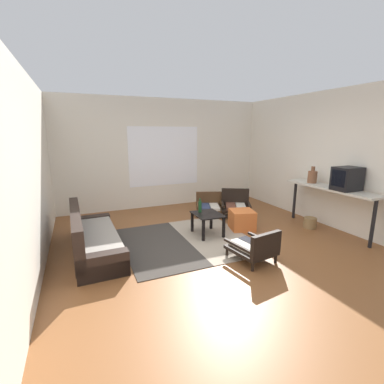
% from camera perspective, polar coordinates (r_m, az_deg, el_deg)
% --- Properties ---
extents(ground_plane, '(7.80, 7.80, 0.00)m').
position_cam_1_polar(ground_plane, '(4.59, 6.05, -11.88)').
color(ground_plane, brown).
extents(far_wall_with_window, '(5.60, 0.13, 2.70)m').
position_cam_1_polar(far_wall_with_window, '(7.03, -5.99, 8.03)').
color(far_wall_with_window, silver).
rests_on(far_wall_with_window, ground).
extents(side_wall_right, '(0.12, 6.60, 2.70)m').
position_cam_1_polar(side_wall_right, '(6.18, 27.16, 6.12)').
color(side_wall_right, silver).
rests_on(side_wall_right, ground).
extents(side_wall_left, '(0.12, 6.60, 2.70)m').
position_cam_1_polar(side_wall_left, '(4.02, -31.40, 2.95)').
color(side_wall_left, silver).
rests_on(side_wall_left, ground).
extents(area_rug, '(2.20, 2.08, 0.01)m').
position_cam_1_polar(area_rug, '(4.91, -1.10, -10.09)').
color(area_rug, '#38332D').
rests_on(area_rug, ground).
extents(couch, '(0.72, 1.96, 0.72)m').
position_cam_1_polar(couch, '(4.65, -20.25, -9.30)').
color(couch, black).
rests_on(couch, ground).
extents(coffee_table, '(0.49, 0.58, 0.41)m').
position_cam_1_polar(coffee_table, '(5.07, 3.28, -5.51)').
color(coffee_table, black).
rests_on(coffee_table, ground).
extents(armchair_by_window, '(0.77, 0.75, 0.50)m').
position_cam_1_polar(armchair_by_window, '(6.32, 3.69, -2.74)').
color(armchair_by_window, '#472D19').
rests_on(armchair_by_window, ground).
extents(armchair_striped_foreground, '(0.64, 0.72, 0.51)m').
position_cam_1_polar(armchair_striped_foreground, '(4.20, 13.01, -11.20)').
color(armchair_striped_foreground, black).
rests_on(armchair_striped_foreground, ground).
extents(armchair_corner, '(0.84, 0.82, 0.60)m').
position_cam_1_polar(armchair_corner, '(6.32, 9.10, -2.48)').
color(armchair_corner, black).
rests_on(armchair_corner, ground).
extents(ottoman_orange, '(0.55, 0.55, 0.39)m').
position_cam_1_polar(ottoman_orange, '(5.48, 10.42, -5.76)').
color(ottoman_orange, '#D1662D').
rests_on(ottoman_orange, ground).
extents(console_shelf, '(0.43, 1.88, 0.87)m').
position_cam_1_polar(console_shelf, '(5.79, 26.96, 0.12)').
color(console_shelf, beige).
rests_on(console_shelf, ground).
extents(crt_television, '(0.45, 0.35, 0.41)m').
position_cam_1_polar(crt_television, '(5.55, 29.73, 2.45)').
color(crt_television, black).
rests_on(crt_television, console_shelf).
extents(clay_vase, '(0.18, 0.18, 0.34)m').
position_cam_1_polar(clay_vase, '(6.05, 23.92, 2.98)').
color(clay_vase, brown).
rests_on(clay_vase, console_shelf).
extents(glass_bottle, '(0.06, 0.06, 0.27)m').
position_cam_1_polar(glass_bottle, '(5.11, 1.71, -3.06)').
color(glass_bottle, '#194723').
rests_on(glass_bottle, coffee_table).
extents(wicker_basket, '(0.24, 0.24, 0.21)m').
position_cam_1_polar(wicker_basket, '(5.98, 23.50, -5.93)').
color(wicker_basket, olive).
rests_on(wicker_basket, ground).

